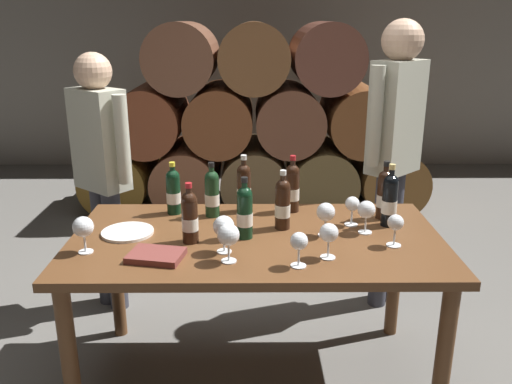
# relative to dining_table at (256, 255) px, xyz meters

# --- Properties ---
(ground_plane) EXTENTS (14.00, 14.00, 0.00)m
(ground_plane) POSITION_rel_dining_table_xyz_m (0.00, 0.00, -0.67)
(ground_plane) COLOR #66635E
(cellar_back_wall) EXTENTS (10.00, 0.24, 2.80)m
(cellar_back_wall) POSITION_rel_dining_table_xyz_m (0.00, 4.20, 0.73)
(cellar_back_wall) COLOR gray
(cellar_back_wall) RESTS_ON ground_plane
(barrel_stack) EXTENTS (3.12, 0.90, 1.69)m
(barrel_stack) POSITION_rel_dining_table_xyz_m (0.00, 2.60, 0.09)
(barrel_stack) COLOR brown
(barrel_stack) RESTS_ON ground_plane
(dining_table) EXTENTS (1.70, 0.90, 0.76)m
(dining_table) POSITION_rel_dining_table_xyz_m (0.00, 0.00, 0.00)
(dining_table) COLOR brown
(dining_table) RESTS_ON ground_plane
(wine_bottle_0) EXTENTS (0.07, 0.07, 0.28)m
(wine_bottle_0) POSITION_rel_dining_table_xyz_m (-0.22, 0.27, 0.21)
(wine_bottle_0) COLOR #19381E
(wine_bottle_0) RESTS_ON dining_table
(wine_bottle_1) EXTENTS (0.07, 0.07, 0.31)m
(wine_bottle_1) POSITION_rel_dining_table_xyz_m (0.64, 0.14, 0.22)
(wine_bottle_1) COLOR black
(wine_bottle_1) RESTS_ON dining_table
(wine_bottle_2) EXTENTS (0.07, 0.07, 0.29)m
(wine_bottle_2) POSITION_rel_dining_table_xyz_m (0.64, 0.24, 0.22)
(wine_bottle_2) COLOR black
(wine_bottle_2) RESTS_ON dining_table
(wine_bottle_3) EXTENTS (0.07, 0.07, 0.30)m
(wine_bottle_3) POSITION_rel_dining_table_xyz_m (0.19, 0.34, 0.22)
(wine_bottle_3) COLOR black
(wine_bottle_3) RESTS_ON dining_table
(wine_bottle_4) EXTENTS (0.07, 0.07, 0.28)m
(wine_bottle_4) POSITION_rel_dining_table_xyz_m (-0.29, -0.06, 0.21)
(wine_bottle_4) COLOR black
(wine_bottle_4) RESTS_ON dining_table
(wine_bottle_5) EXTENTS (0.07, 0.07, 0.30)m
(wine_bottle_5) POSITION_rel_dining_table_xyz_m (-0.06, 0.34, 0.22)
(wine_bottle_5) COLOR black
(wine_bottle_5) RESTS_ON dining_table
(wine_bottle_6) EXTENTS (0.07, 0.07, 0.29)m
(wine_bottle_6) POSITION_rel_dining_table_xyz_m (-0.05, -0.01, 0.22)
(wine_bottle_6) COLOR black
(wine_bottle_6) RESTS_ON dining_table
(wine_bottle_7) EXTENTS (0.07, 0.07, 0.27)m
(wine_bottle_7) POSITION_rel_dining_table_xyz_m (-0.42, 0.31, 0.21)
(wine_bottle_7) COLOR black
(wine_bottle_7) RESTS_ON dining_table
(wine_bottle_8) EXTENTS (0.07, 0.07, 0.29)m
(wine_bottle_8) POSITION_rel_dining_table_xyz_m (0.12, 0.10, 0.22)
(wine_bottle_8) COLOR black
(wine_bottle_8) RESTS_ON dining_table
(wine_glass_0) EXTENTS (0.07, 0.07, 0.15)m
(wine_glass_0) POSITION_rel_dining_table_xyz_m (0.17, -0.31, 0.20)
(wine_glass_0) COLOR white
(wine_glass_0) RESTS_ON dining_table
(wine_glass_1) EXTENTS (0.09, 0.09, 0.16)m
(wine_glass_1) POSITION_rel_dining_table_xyz_m (-0.12, -0.26, 0.21)
(wine_glass_1) COLOR white
(wine_glass_1) RESTS_ON dining_table
(wine_glass_2) EXTENTS (0.08, 0.08, 0.16)m
(wine_glass_2) POSITION_rel_dining_table_xyz_m (0.51, 0.04, 0.20)
(wine_glass_2) COLOR white
(wine_glass_2) RESTS_ON dining_table
(wine_glass_3) EXTENTS (0.09, 0.09, 0.16)m
(wine_glass_3) POSITION_rel_dining_table_xyz_m (-0.73, -0.17, 0.20)
(wine_glass_3) COLOR white
(wine_glass_3) RESTS_ON dining_table
(wine_glass_4) EXTENTS (0.09, 0.09, 0.16)m
(wine_glass_4) POSITION_rel_dining_table_xyz_m (0.32, 0.01, 0.20)
(wine_glass_4) COLOR white
(wine_glass_4) RESTS_ON dining_table
(wine_glass_5) EXTENTS (0.08, 0.08, 0.15)m
(wine_glass_5) POSITION_rel_dining_table_xyz_m (0.30, -0.23, 0.20)
(wine_glass_5) COLOR white
(wine_glass_5) RESTS_ON dining_table
(wine_glass_6) EXTENTS (0.07, 0.07, 0.14)m
(wine_glass_6) POSITION_rel_dining_table_xyz_m (0.46, 0.14, 0.19)
(wine_glass_6) COLOR white
(wine_glass_6) RESTS_ON dining_table
(wine_glass_7) EXTENTS (0.07, 0.07, 0.15)m
(wine_glass_7) POSITION_rel_dining_table_xyz_m (0.60, -0.11, 0.19)
(wine_glass_7) COLOR white
(wine_glass_7) RESTS_ON dining_table
(wine_glass_8) EXTENTS (0.09, 0.09, 0.16)m
(wine_glass_8) POSITION_rel_dining_table_xyz_m (-0.14, -0.17, 0.21)
(wine_glass_8) COLOR white
(wine_glass_8) RESTS_ON dining_table
(tasting_notebook) EXTENTS (0.25, 0.20, 0.03)m
(tasting_notebook) POSITION_rel_dining_table_xyz_m (-0.42, -0.23, 0.11)
(tasting_notebook) COLOR brown
(tasting_notebook) RESTS_ON dining_table
(serving_plate) EXTENTS (0.24, 0.24, 0.01)m
(serving_plate) POSITION_rel_dining_table_xyz_m (-0.60, 0.04, 0.10)
(serving_plate) COLOR white
(serving_plate) RESTS_ON dining_table
(sommelier_presenting) EXTENTS (0.38, 0.36, 1.72)m
(sommelier_presenting) POSITION_rel_dining_table_xyz_m (0.80, 0.75, 0.37)
(sommelier_presenting) COLOR #383842
(sommelier_presenting) RESTS_ON ground_plane
(taster_seated_left) EXTENTS (0.40, 0.34, 1.54)m
(taster_seated_left) POSITION_rel_dining_table_xyz_m (-0.89, 0.72, 0.25)
(taster_seated_left) COLOR #383842
(taster_seated_left) RESTS_ON ground_plane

